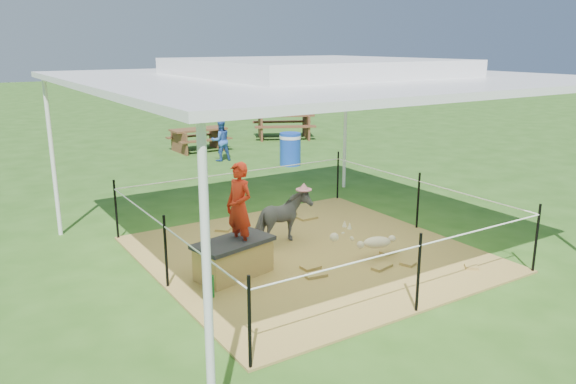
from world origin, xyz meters
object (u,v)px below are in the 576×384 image
green_bottle (211,286)px  distant_person (221,140)px  trash_barrel (290,149)px  picnic_table_near (199,140)px  straw_bale (234,260)px  woman (239,200)px  picnic_table_far (283,126)px  foal (377,240)px  pony (283,219)px

green_bottle → distant_person: distant_person is taller
green_bottle → distant_person: size_ratio=0.25×
green_bottle → trash_barrel: size_ratio=0.33×
picnic_table_near → straw_bale: bearing=-111.9°
woman → green_bottle: woman is taller
straw_bale → picnic_table_near: 9.55m
woman → trash_barrel: bearing=129.0°
green_bottle → picnic_table_far: 12.36m
straw_bale → picnic_table_far: size_ratio=0.51×
foal → distant_person: 7.91m
straw_bale → foal: (2.07, -0.56, 0.06)m
foal → distant_person: size_ratio=0.90×
trash_barrel → picnic_table_far: trash_barrel is taller
straw_bale → green_bottle: size_ratio=3.60×
trash_barrel → picnic_table_far: (2.13, 3.75, -0.01)m
picnic_table_near → distant_person: (-0.09, -1.67, 0.23)m
woman → picnic_table_far: size_ratio=0.61×
trash_barrel → picnic_table_near: 3.37m
pony → distant_person: (2.09, 6.53, 0.12)m
trash_barrel → distant_person: size_ratio=0.76×
straw_bale → woman: bearing=0.0°
woman → green_bottle: 1.21m
green_bottle → trash_barrel: (5.16, 6.22, 0.25)m
picnic_table_near → distant_person: bearing=-94.1°
woman → foal: size_ratio=1.20×
pony → picnic_table_far: size_ratio=0.49×
woman → picnic_table_far: (6.64, 9.52, -0.67)m
trash_barrel → straw_bale: bearing=-128.6°
picnic_table_near → trash_barrel: bearing=-70.1°
foal → trash_barrel: trash_barrel is taller
straw_bale → distant_person: 7.97m
green_bottle → pony: bearing=33.3°
trash_barrel → picnic_table_near: (-1.21, 3.15, -0.09)m
trash_barrel → picnic_table_near: trash_barrel is taller
picnic_table_near → picnic_table_far: picnic_table_far is taller
pony → distant_person: distant_person is taller
green_bottle → picnic_table_near: 10.17m
woman → green_bottle: size_ratio=4.32×
picnic_table_far → picnic_table_near: bearing=-143.9°
distant_person → woman: bearing=70.4°
trash_barrel → picnic_table_far: bearing=60.4°
woman → picnic_table_near: 9.54m
foal → straw_bale: bearing=-175.6°
pony → picnic_table_near: (2.17, 8.20, -0.10)m
picnic_table_far → distant_person: bearing=-120.6°
green_bottle → picnic_table_near: picnic_table_near is taller
straw_bale → woman: (0.10, 0.00, 0.83)m
pony → picnic_table_near: 8.49m
pony → foal: (0.84, -1.28, -0.13)m
green_bottle → distant_person: 8.62m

